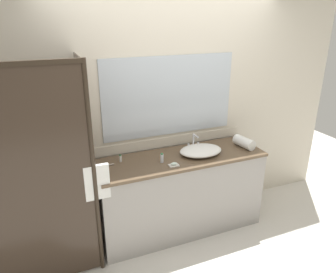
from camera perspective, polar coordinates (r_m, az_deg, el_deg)
The scene contains 10 objects.
ground_plane at distance 3.82m, azimuth 2.16°, elevation -15.97°, with size 8.00×8.00×0.00m, color silver.
wall_back_with_mirror at distance 3.51m, azimuth 0.12°, elevation 4.56°, with size 4.40×0.06×2.60m.
vanity_cabinet at distance 3.58m, azimuth 2.20°, elevation -10.12°, with size 1.80×0.58×0.90m.
shower_enclosure at distance 2.87m, azimuth -19.82°, elevation -6.70°, with size 1.20×0.59×2.00m.
sink_basin at distance 3.42m, azimuth 5.88°, elevation -2.50°, with size 0.47×0.34×0.08m, color white.
faucet at distance 3.55m, azimuth 4.62°, elevation -1.28°, with size 0.17×0.13×0.17m.
soap_dish at distance 3.15m, azimuth 1.05°, elevation -5.06°, with size 0.10×0.07×0.04m.
amenity_bottle_conditioner at distance 3.27m, azimuth -8.53°, elevation -3.88°, with size 0.03×0.03×0.07m.
amenity_bottle_shampoo at distance 3.21m, azimuth -1.10°, elevation -3.88°, with size 0.03×0.03×0.10m.
rolled_towel_near_edge at distance 3.67m, azimuth 13.47°, elevation -1.01°, with size 0.12×0.12×0.25m, color white.
Camera 1 is at (-1.29, -2.76, 2.31)m, focal length 34.03 mm.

